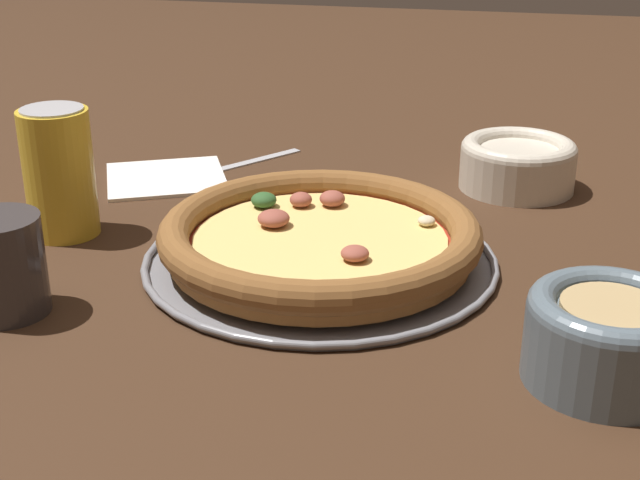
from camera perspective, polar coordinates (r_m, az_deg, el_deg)
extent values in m
plane|color=#3D2616|center=(0.80, 0.00, -1.56)|extent=(3.00, 3.00, 0.00)
cylinder|color=gray|center=(0.80, 0.00, -1.39)|extent=(0.31, 0.31, 0.01)
torus|color=gray|center=(0.79, 0.00, -1.22)|extent=(0.32, 0.32, 0.01)
cylinder|color=#A86B33|center=(0.79, 0.00, -0.54)|extent=(0.27, 0.27, 0.01)
torus|color=brown|center=(0.78, 0.00, 0.50)|extent=(0.29, 0.29, 0.03)
cylinder|color=#A32D19|center=(0.79, 0.00, -0.01)|extent=(0.24, 0.24, 0.00)
cylinder|color=#EAC670|center=(0.79, 0.00, 0.14)|extent=(0.23, 0.23, 0.00)
ellipsoid|color=#994C3D|center=(0.74, 2.25, -0.86)|extent=(0.03, 0.03, 0.01)
ellipsoid|color=#994C3D|center=(0.85, -1.23, 2.60)|extent=(0.03, 0.03, 0.01)
ellipsoid|color=#2D5628|center=(0.85, -3.62, 2.58)|extent=(0.03, 0.03, 0.01)
ellipsoid|color=#994C3D|center=(0.86, 0.79, 2.67)|extent=(0.03, 0.03, 0.01)
ellipsoid|color=#994C3D|center=(0.81, -2.99, 1.39)|extent=(0.04, 0.04, 0.01)
ellipsoid|color=beige|center=(0.81, 6.83, 1.23)|extent=(0.02, 0.02, 0.01)
cylinder|color=slate|center=(0.64, 17.89, -6.41)|extent=(0.11, 0.11, 0.05)
torus|color=slate|center=(0.63, 18.19, -4.24)|extent=(0.11, 0.11, 0.02)
cylinder|color=tan|center=(0.63, 18.21, -4.08)|extent=(0.07, 0.07, 0.00)
cylinder|color=beige|center=(1.00, 12.51, 4.48)|extent=(0.12, 0.12, 0.04)
torus|color=beige|center=(0.99, 12.62, 5.71)|extent=(0.12, 0.12, 0.02)
cylinder|color=#383333|center=(0.74, -19.68, -1.55)|extent=(0.07, 0.07, 0.08)
cube|color=white|center=(1.02, -9.83, 4.05)|extent=(0.17, 0.17, 0.01)
cube|color=#B7B7BC|center=(1.07, -4.51, 5.04)|extent=(0.13, 0.10, 0.00)
cube|color=#B7B7BC|center=(1.02, -8.87, 3.90)|extent=(0.05, 0.04, 0.00)
cylinder|color=gold|center=(0.88, -16.35, 4.11)|extent=(0.07, 0.07, 0.12)
cylinder|color=#BCBCC1|center=(0.86, -16.82, 8.02)|extent=(0.06, 0.06, 0.00)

